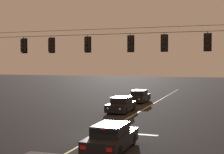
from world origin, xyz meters
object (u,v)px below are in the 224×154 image
(car_oncoming_lead, at_px, (121,105))
(car_oncoming_trailing, at_px, (139,97))
(traffic_light_far_right, at_px, (208,42))
(traffic_light_leftmost, at_px, (23,46))
(car_waiting_near_lane, at_px, (111,138))
(traffic_light_centre, at_px, (87,44))
(traffic_light_right_inner, at_px, (130,44))
(traffic_light_rightmost, at_px, (164,43))
(traffic_light_left_inner, at_px, (51,45))

(car_oncoming_lead, distance_m, car_oncoming_trailing, 7.93)
(traffic_light_far_right, bearing_deg, car_oncoming_lead, 134.13)
(traffic_light_leftmost, bearing_deg, car_waiting_near_lane, -29.36)
(traffic_light_centre, distance_m, traffic_light_right_inner, 3.06)
(traffic_light_centre, height_order, car_oncoming_lead, traffic_light_centre)
(traffic_light_rightmost, relative_size, car_waiting_near_lane, 0.28)
(traffic_light_leftmost, height_order, traffic_light_rightmost, same)
(traffic_light_rightmost, bearing_deg, car_oncoming_trailing, 109.34)
(traffic_light_right_inner, bearing_deg, traffic_light_left_inner, 180.00)
(traffic_light_right_inner, relative_size, traffic_light_rightmost, 1.00)
(car_waiting_near_lane, bearing_deg, traffic_light_right_inner, 93.95)
(traffic_light_rightmost, bearing_deg, traffic_light_far_right, 0.00)
(traffic_light_centre, bearing_deg, traffic_light_far_right, 0.00)
(car_waiting_near_lane, distance_m, car_oncoming_lead, 13.53)
(traffic_light_centre, xyz_separation_m, car_oncoming_trailing, (-0.42, 16.22, -5.17))
(traffic_light_centre, height_order, traffic_light_right_inner, same)
(car_oncoming_lead, xyz_separation_m, car_oncoming_trailing, (-0.30, 7.92, 0.00))
(traffic_light_rightmost, distance_m, car_oncoming_lead, 11.17)
(traffic_light_left_inner, height_order, traffic_light_far_right, same)
(traffic_light_rightmost, bearing_deg, traffic_light_right_inner, 180.00)
(traffic_light_leftmost, distance_m, traffic_light_rightmost, 10.36)
(car_waiting_near_lane, bearing_deg, car_oncoming_lead, 105.03)
(traffic_light_leftmost, relative_size, car_oncoming_lead, 0.28)
(traffic_light_far_right, distance_m, car_waiting_near_lane, 8.37)
(traffic_light_centre, bearing_deg, traffic_light_rightmost, 0.00)
(traffic_light_far_right, distance_m, car_oncoming_trailing, 18.96)
(traffic_light_centre, height_order, traffic_light_far_right, same)
(traffic_light_leftmost, xyz_separation_m, car_oncoming_trailing, (4.67, 16.22, -5.17))
(traffic_light_left_inner, distance_m, traffic_light_centre, 2.79)
(traffic_light_rightmost, bearing_deg, traffic_light_leftmost, 180.00)
(traffic_light_leftmost, relative_size, traffic_light_left_inner, 1.00)
(traffic_light_left_inner, distance_m, car_oncoming_trailing, 17.19)
(traffic_light_right_inner, height_order, traffic_light_rightmost, same)
(traffic_light_left_inner, xyz_separation_m, car_waiting_near_lane, (6.18, -4.77, -5.17))
(traffic_light_far_right, bearing_deg, traffic_light_left_inner, 180.00)
(traffic_light_far_right, bearing_deg, car_waiting_near_lane, -133.64)
(traffic_light_rightmost, height_order, car_waiting_near_lane, traffic_light_rightmost)
(car_waiting_near_lane, bearing_deg, traffic_light_centre, 125.41)
(traffic_light_right_inner, bearing_deg, car_oncoming_trailing, 102.09)
(car_waiting_near_lane, height_order, car_oncoming_trailing, same)
(traffic_light_rightmost, height_order, car_oncoming_lead, traffic_light_rightmost)
(traffic_light_left_inner, bearing_deg, traffic_light_far_right, 0.00)
(car_oncoming_lead, relative_size, car_oncoming_trailing, 1.00)
(traffic_light_far_right, height_order, car_oncoming_trailing, traffic_light_far_right)
(traffic_light_right_inner, distance_m, car_oncoming_lead, 10.28)
(traffic_light_right_inner, distance_m, car_oncoming_trailing, 17.38)
(traffic_light_centre, distance_m, car_oncoming_lead, 9.78)
(traffic_light_right_inner, distance_m, traffic_light_rightmost, 2.22)
(traffic_light_leftmost, xyz_separation_m, traffic_light_left_inner, (2.29, 0.00, 0.00))
(traffic_light_leftmost, height_order, traffic_light_right_inner, same)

